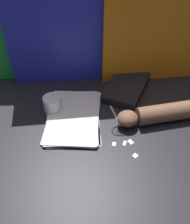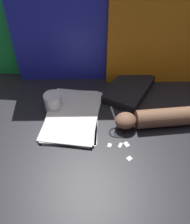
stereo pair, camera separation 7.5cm
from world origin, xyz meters
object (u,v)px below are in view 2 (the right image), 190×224
(scissors, at_px, (118,127))
(hand_forearm, at_px, (157,118))
(mug, at_px, (53,102))
(paper_stack, at_px, (72,115))
(book_closed, at_px, (129,89))

(scissors, bearing_deg, hand_forearm, 11.85)
(scissors, distance_m, mug, 0.31)
(paper_stack, xyz_separation_m, mug, (-0.09, 0.04, 0.03))
(scissors, relative_size, hand_forearm, 0.54)
(scissors, xyz_separation_m, hand_forearm, (0.16, 0.03, 0.03))
(book_closed, xyz_separation_m, scissors, (-0.04, -0.23, -0.02))
(paper_stack, bearing_deg, mug, 154.40)
(mug, bearing_deg, hand_forearm, -7.57)
(book_closed, bearing_deg, scissors, -100.49)
(paper_stack, height_order, scissors, paper_stack)
(book_closed, bearing_deg, mug, -157.82)
(book_closed, xyz_separation_m, hand_forearm, (0.11, -0.20, 0.02))
(paper_stack, relative_size, book_closed, 1.16)
(scissors, xyz_separation_m, mug, (-0.29, 0.09, 0.03))
(scissors, height_order, mug, mug)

